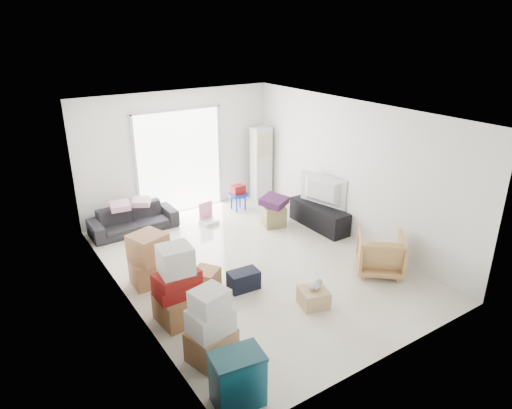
{
  "coord_description": "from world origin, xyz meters",
  "views": [
    {
      "loc": [
        -3.92,
        -6.03,
        4.01
      ],
      "look_at": [
        0.19,
        0.2,
        1.02
      ],
      "focal_mm": 32.0,
      "sensor_mm": 36.0,
      "label": 1
    }
  ],
  "objects_px": {
    "ac_tower": "(261,163)",
    "armchair": "(380,252)",
    "storage_bins": "(238,379)",
    "tv_console": "(319,216)",
    "ottoman": "(274,216)",
    "sofa": "(133,216)",
    "television": "(320,202)",
    "kids_table": "(238,193)",
    "wood_crate": "(314,297)"
  },
  "relations": [
    {
      "from": "ottoman",
      "to": "wood_crate",
      "type": "xyz_separation_m",
      "value": [
        -1.21,
        -2.74,
        -0.08
      ]
    },
    {
      "from": "tv_console",
      "to": "storage_bins",
      "type": "relative_size",
      "value": 2.2
    },
    {
      "from": "ottoman",
      "to": "kids_table",
      "type": "distance_m",
      "value": 1.18
    },
    {
      "from": "ottoman",
      "to": "wood_crate",
      "type": "height_order",
      "value": "ottoman"
    },
    {
      "from": "ac_tower",
      "to": "armchair",
      "type": "bearing_deg",
      "value": -94.32
    },
    {
      "from": "sofa",
      "to": "ottoman",
      "type": "relative_size",
      "value": 3.97
    },
    {
      "from": "armchair",
      "to": "storage_bins",
      "type": "distance_m",
      "value": 3.72
    },
    {
      "from": "storage_bins",
      "to": "ottoman",
      "type": "distance_m",
      "value": 4.9
    },
    {
      "from": "sofa",
      "to": "kids_table",
      "type": "height_order",
      "value": "sofa"
    },
    {
      "from": "television",
      "to": "storage_bins",
      "type": "bearing_deg",
      "value": 114.91
    },
    {
      "from": "wood_crate",
      "to": "ac_tower",
      "type": "bearing_deg",
      "value": 65.93
    },
    {
      "from": "television",
      "to": "armchair",
      "type": "xyz_separation_m",
      "value": [
        -0.36,
        -2.0,
        -0.17
      ]
    },
    {
      "from": "tv_console",
      "to": "television",
      "type": "distance_m",
      "value": 0.31
    },
    {
      "from": "ac_tower",
      "to": "sofa",
      "type": "distance_m",
      "value": 3.3
    },
    {
      "from": "ac_tower",
      "to": "ottoman",
      "type": "distance_m",
      "value": 1.78
    },
    {
      "from": "tv_console",
      "to": "armchair",
      "type": "distance_m",
      "value": 2.04
    },
    {
      "from": "tv_console",
      "to": "storage_bins",
      "type": "bearing_deg",
      "value": -141.04
    },
    {
      "from": "armchair",
      "to": "kids_table",
      "type": "xyz_separation_m",
      "value": [
        -0.56,
        3.74,
        0.03
      ]
    },
    {
      "from": "kids_table",
      "to": "wood_crate",
      "type": "height_order",
      "value": "kids_table"
    },
    {
      "from": "ottoman",
      "to": "kids_table",
      "type": "xyz_separation_m",
      "value": [
        -0.18,
        1.15,
        0.2
      ]
    },
    {
      "from": "storage_bins",
      "to": "armchair",
      "type": "bearing_deg",
      "value": 18.06
    },
    {
      "from": "tv_console",
      "to": "television",
      "type": "height_order",
      "value": "television"
    },
    {
      "from": "armchair",
      "to": "storage_bins",
      "type": "relative_size",
      "value": 1.17
    },
    {
      "from": "ac_tower",
      "to": "ottoman",
      "type": "bearing_deg",
      "value": -114.54
    },
    {
      "from": "television",
      "to": "sofa",
      "type": "xyz_separation_m",
      "value": [
        -3.31,
        1.95,
        -0.22
      ]
    },
    {
      "from": "television",
      "to": "storage_bins",
      "type": "distance_m",
      "value": 5.02
    },
    {
      "from": "television",
      "to": "storage_bins",
      "type": "height_order",
      "value": "storage_bins"
    },
    {
      "from": "tv_console",
      "to": "wood_crate",
      "type": "bearing_deg",
      "value": -132.18
    },
    {
      "from": "tv_console",
      "to": "ottoman",
      "type": "xyz_separation_m",
      "value": [
        -0.74,
        0.59,
        -0.02
      ]
    },
    {
      "from": "tv_console",
      "to": "kids_table",
      "type": "xyz_separation_m",
      "value": [
        -0.92,
        1.74,
        0.18
      ]
    },
    {
      "from": "tv_console",
      "to": "storage_bins",
      "type": "xyz_separation_m",
      "value": [
        -3.9,
        -3.15,
        0.09
      ]
    },
    {
      "from": "television",
      "to": "armchair",
      "type": "height_order",
      "value": "armchair"
    },
    {
      "from": "kids_table",
      "to": "wood_crate",
      "type": "xyz_separation_m",
      "value": [
        -1.03,
        -3.89,
        -0.28
      ]
    },
    {
      "from": "ottoman",
      "to": "ac_tower",
      "type": "bearing_deg",
      "value": 65.46
    },
    {
      "from": "tv_console",
      "to": "kids_table",
      "type": "height_order",
      "value": "kids_table"
    },
    {
      "from": "armchair",
      "to": "sofa",
      "type": "bearing_deg",
      "value": -11.49
    },
    {
      "from": "storage_bins",
      "to": "tv_console",
      "type": "bearing_deg",
      "value": 38.96
    },
    {
      "from": "ac_tower",
      "to": "tv_console",
      "type": "relative_size",
      "value": 1.21
    },
    {
      "from": "sofa",
      "to": "storage_bins",
      "type": "xyz_separation_m",
      "value": [
        -0.59,
        -5.1,
        -0.01
      ]
    },
    {
      "from": "sofa",
      "to": "tv_console",
      "type": "bearing_deg",
      "value": -30.85
    },
    {
      "from": "armchair",
      "to": "storage_bins",
      "type": "height_order",
      "value": "armchair"
    },
    {
      "from": "television",
      "to": "kids_table",
      "type": "xyz_separation_m",
      "value": [
        -0.92,
        1.74,
        -0.14
      ]
    },
    {
      "from": "television",
      "to": "ac_tower",
      "type": "bearing_deg",
      "value": -12.68
    },
    {
      "from": "ac_tower",
      "to": "storage_bins",
      "type": "distance_m",
      "value": 6.53
    },
    {
      "from": "sofa",
      "to": "wood_crate",
      "type": "xyz_separation_m",
      "value": [
        1.36,
        -4.09,
        -0.21
      ]
    },
    {
      "from": "television",
      "to": "kids_table",
      "type": "relative_size",
      "value": 1.86
    },
    {
      "from": "ac_tower",
      "to": "armchair",
      "type": "xyz_separation_m",
      "value": [
        -0.31,
        -4.09,
        -0.49
      ]
    },
    {
      "from": "ottoman",
      "to": "sofa",
      "type": "bearing_deg",
      "value": 152.16
    },
    {
      "from": "ac_tower",
      "to": "ottoman",
      "type": "relative_size",
      "value": 3.98
    },
    {
      "from": "ac_tower",
      "to": "television",
      "type": "distance_m",
      "value": 2.12
    }
  ]
}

